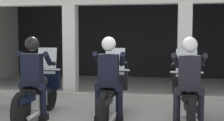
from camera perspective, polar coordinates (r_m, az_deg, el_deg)
ground_plane at (r=8.94m, az=2.84°, el=-5.76°), size 80.00×80.00×0.00m
station_building at (r=10.61m, az=3.93°, el=6.35°), size 10.21×4.32×3.00m
kerb_strip at (r=8.11m, az=2.02°, el=-6.41°), size 9.71×0.24×0.12m
motorcycle_left at (r=6.47m, az=-12.87°, el=-5.45°), size 0.62×2.04×1.35m
police_officer_left at (r=6.15m, az=-13.96°, el=-1.87°), size 0.63×0.61×1.58m
motorcycle_center at (r=6.19m, az=-0.08°, el=-5.78°), size 0.62×2.04×1.35m
police_officer_center at (r=5.85m, az=-0.56°, el=-2.07°), size 0.63×0.61×1.58m
motorcycle_right at (r=5.97m, az=13.36°, el=-6.30°), size 0.62×2.04×1.35m
police_officer_right at (r=5.62m, az=13.62°, el=-2.48°), size 0.63×0.61×1.58m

